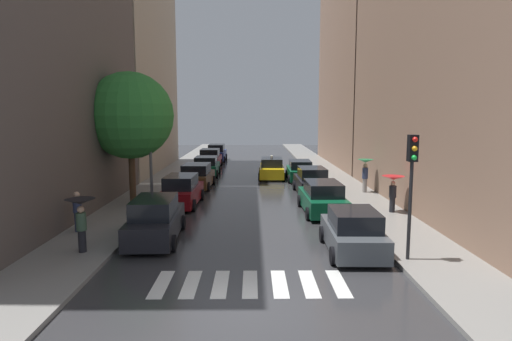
{
  "coord_description": "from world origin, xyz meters",
  "views": [
    {
      "loc": [
        0.07,
        -10.97,
        5.17
      ],
      "look_at": [
        0.36,
        22.32,
        0.78
      ],
      "focal_mm": 30.73,
      "sensor_mm": 36.0,
      "label": 1
    }
  ],
  "objects_px": {
    "pedestrian_far_side": "(393,185)",
    "traffic_light_right_corner": "(412,169)",
    "parked_car_right_fourth": "(300,171)",
    "pedestrian_by_kerb": "(77,211)",
    "parked_car_right_nearest": "(353,233)",
    "pedestrian_near_tree": "(365,169)",
    "parked_car_left_fourth": "(206,167)",
    "parked_car_left_nearest": "(156,220)",
    "lamp_post_left": "(150,138)",
    "parked_car_left_third": "(197,177)",
    "parked_car_right_third": "(312,182)",
    "parked_car_left_sixth": "(217,153)",
    "pedestrian_foreground": "(81,213)",
    "parked_car_left_fifth": "(210,159)",
    "taxi_midroad": "(272,169)",
    "parked_car_left_second": "(182,191)",
    "parked_car_right_second": "(322,198)",
    "street_tree_left": "(130,116)"
  },
  "relations": [
    {
      "from": "taxi_midroad",
      "to": "pedestrian_far_side",
      "type": "height_order",
      "value": "pedestrian_far_side"
    },
    {
      "from": "parked_car_left_fifth",
      "to": "parked_car_right_nearest",
      "type": "height_order",
      "value": "parked_car_left_fifth"
    },
    {
      "from": "pedestrian_near_tree",
      "to": "parked_car_right_nearest",
      "type": "bearing_deg",
      "value": -87.45
    },
    {
      "from": "traffic_light_right_corner",
      "to": "parked_car_right_third",
      "type": "bearing_deg",
      "value": 96.9
    },
    {
      "from": "parked_car_right_nearest",
      "to": "pedestrian_near_tree",
      "type": "distance_m",
      "value": 12.28
    },
    {
      "from": "pedestrian_far_side",
      "to": "traffic_light_right_corner",
      "type": "height_order",
      "value": "traffic_light_right_corner"
    },
    {
      "from": "parked_car_left_fifth",
      "to": "parked_car_right_fourth",
      "type": "relative_size",
      "value": 0.95
    },
    {
      "from": "parked_car_left_nearest",
      "to": "lamp_post_left",
      "type": "height_order",
      "value": "lamp_post_left"
    },
    {
      "from": "pedestrian_foreground",
      "to": "parked_car_left_third",
      "type": "bearing_deg",
      "value": 178.43
    },
    {
      "from": "parked_car_left_fifth",
      "to": "pedestrian_by_kerb",
      "type": "bearing_deg",
      "value": 172.54
    },
    {
      "from": "parked_car_left_sixth",
      "to": "pedestrian_near_tree",
      "type": "xyz_separation_m",
      "value": [
        11.02,
        -19.78,
        0.82
      ]
    },
    {
      "from": "pedestrian_far_side",
      "to": "lamp_post_left",
      "type": "relative_size",
      "value": 0.3
    },
    {
      "from": "taxi_midroad",
      "to": "lamp_post_left",
      "type": "distance_m",
      "value": 13.04
    },
    {
      "from": "parked_car_left_sixth",
      "to": "lamp_post_left",
      "type": "bearing_deg",
      "value": 176.0
    },
    {
      "from": "parked_car_left_second",
      "to": "parked_car_right_third",
      "type": "xyz_separation_m",
      "value": [
        7.76,
        3.43,
        -0.0
      ]
    },
    {
      "from": "parked_car_right_nearest",
      "to": "parked_car_right_third",
      "type": "xyz_separation_m",
      "value": [
        0.07,
        11.9,
        0.03
      ]
    },
    {
      "from": "parked_car_left_second",
      "to": "parked_car_right_second",
      "type": "height_order",
      "value": "parked_car_left_second"
    },
    {
      "from": "parked_car_right_nearest",
      "to": "parked_car_right_fourth",
      "type": "bearing_deg",
      "value": 1.47
    },
    {
      "from": "parked_car_right_fourth",
      "to": "pedestrian_by_kerb",
      "type": "bearing_deg",
      "value": 144.34
    },
    {
      "from": "parked_car_left_fourth",
      "to": "taxi_midroad",
      "type": "distance_m",
      "value": 5.52
    },
    {
      "from": "pedestrian_near_tree",
      "to": "parked_car_left_second",
      "type": "bearing_deg",
      "value": -144.67
    },
    {
      "from": "parked_car_left_third",
      "to": "pedestrian_foreground",
      "type": "relative_size",
      "value": 2.29
    },
    {
      "from": "parked_car_left_fifth",
      "to": "pedestrian_by_kerb",
      "type": "distance_m",
      "value": 23.69
    },
    {
      "from": "parked_car_right_fourth",
      "to": "pedestrian_by_kerb",
      "type": "relative_size",
      "value": 2.59
    },
    {
      "from": "parked_car_right_third",
      "to": "taxi_midroad",
      "type": "height_order",
      "value": "taxi_midroad"
    },
    {
      "from": "parked_car_left_nearest",
      "to": "street_tree_left",
      "type": "height_order",
      "value": "street_tree_left"
    },
    {
      "from": "parked_car_right_third",
      "to": "pedestrian_far_side",
      "type": "height_order",
      "value": "pedestrian_far_side"
    },
    {
      "from": "parked_car_left_fourth",
      "to": "parked_car_left_sixth",
      "type": "bearing_deg",
      "value": 0.19
    },
    {
      "from": "parked_car_left_second",
      "to": "parked_car_right_fourth",
      "type": "distance_m",
      "value": 11.94
    },
    {
      "from": "parked_car_left_fourth",
      "to": "parked_car_right_third",
      "type": "distance_m",
      "value": 11.27
    },
    {
      "from": "parked_car_right_second",
      "to": "pedestrian_by_kerb",
      "type": "xyz_separation_m",
      "value": [
        -11.07,
        -3.97,
        0.27
      ]
    },
    {
      "from": "parked_car_left_third",
      "to": "parked_car_left_fifth",
      "type": "xyz_separation_m",
      "value": [
        -0.18,
        11.67,
        0.03
      ]
    },
    {
      "from": "parked_car_left_nearest",
      "to": "pedestrian_by_kerb",
      "type": "bearing_deg",
      "value": 73.91
    },
    {
      "from": "parked_car_left_sixth",
      "to": "pedestrian_foreground",
      "type": "relative_size",
      "value": 2.43
    },
    {
      "from": "parked_car_left_sixth",
      "to": "pedestrian_near_tree",
      "type": "distance_m",
      "value": 22.66
    },
    {
      "from": "parked_car_right_second",
      "to": "parked_car_right_fourth",
      "type": "relative_size",
      "value": 1.08
    },
    {
      "from": "parked_car_left_third",
      "to": "parked_car_right_nearest",
      "type": "distance_m",
      "value": 16.2
    },
    {
      "from": "parked_car_left_fourth",
      "to": "pedestrian_far_side",
      "type": "distance_m",
      "value": 17.89
    },
    {
      "from": "parked_car_left_nearest",
      "to": "traffic_light_right_corner",
      "type": "relative_size",
      "value": 1.13
    },
    {
      "from": "pedestrian_foreground",
      "to": "parked_car_right_third",
      "type": "bearing_deg",
      "value": 148.16
    },
    {
      "from": "parked_car_left_third",
      "to": "parked_car_left_nearest",
      "type": "bearing_deg",
      "value": -178.04
    },
    {
      "from": "parked_car_right_nearest",
      "to": "pedestrian_far_side",
      "type": "relative_size",
      "value": 2.23
    },
    {
      "from": "parked_car_left_fourth",
      "to": "traffic_light_right_corner",
      "type": "bearing_deg",
      "value": -156.77
    },
    {
      "from": "taxi_midroad",
      "to": "parked_car_left_second",
      "type": "bearing_deg",
      "value": 153.96
    },
    {
      "from": "street_tree_left",
      "to": "parked_car_right_fourth",
      "type": "bearing_deg",
      "value": 39.96
    },
    {
      "from": "parked_car_left_nearest",
      "to": "parked_car_left_fourth",
      "type": "distance_m",
      "value": 18.52
    },
    {
      "from": "parked_car_right_nearest",
      "to": "lamp_post_left",
      "type": "xyz_separation_m",
      "value": [
        -9.36,
        8.42,
        3.04
      ]
    },
    {
      "from": "traffic_light_right_corner",
      "to": "pedestrian_foreground",
      "type": "bearing_deg",
      "value": 175.54
    },
    {
      "from": "pedestrian_far_side",
      "to": "parked_car_left_third",
      "type": "bearing_deg",
      "value": 120.65
    },
    {
      "from": "parked_car_left_fourth",
      "to": "parked_car_left_third",
      "type": "bearing_deg",
      "value": 179.61
    }
  ]
}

